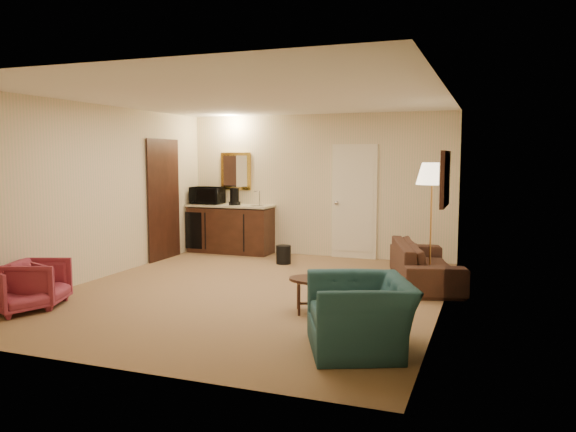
% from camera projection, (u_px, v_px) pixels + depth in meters
% --- Properties ---
extents(ground, '(6.00, 6.00, 0.00)m').
position_uv_depth(ground, '(252.00, 291.00, 7.65)').
color(ground, '#876144').
rests_on(ground, ground).
extents(room_walls, '(5.02, 6.01, 2.61)m').
position_uv_depth(room_walls, '(267.00, 164.00, 8.22)').
color(room_walls, beige).
rests_on(room_walls, ground).
extents(wetbar_cabinet, '(1.64, 0.58, 0.92)m').
position_uv_depth(wetbar_cabinet, '(231.00, 229.00, 10.71)').
color(wetbar_cabinet, '#3E2013').
rests_on(wetbar_cabinet, ground).
extents(sofa, '(1.12, 2.12, 0.80)m').
position_uv_depth(sofa, '(425.00, 256.00, 8.09)').
color(sofa, black).
rests_on(sofa, ground).
extents(teal_armchair, '(1.04, 1.23, 0.91)m').
position_uv_depth(teal_armchair, '(360.00, 303.00, 5.28)').
color(teal_armchair, '#214F52').
rests_on(teal_armchair, ground).
extents(rose_chair_near, '(0.73, 0.75, 0.60)m').
position_uv_depth(rose_chair_near, '(19.00, 287.00, 6.59)').
color(rose_chair_near, maroon).
rests_on(rose_chair_near, ground).
extents(rose_chair_far, '(0.75, 0.77, 0.63)m').
position_uv_depth(rose_chair_far, '(39.00, 281.00, 6.86)').
color(rose_chair_far, maroon).
rests_on(rose_chair_far, ground).
extents(coffee_table, '(0.83, 0.70, 0.41)m').
position_uv_depth(coffee_table, '(318.00, 295.00, 6.59)').
color(coffee_table, '#321810').
rests_on(coffee_table, ground).
extents(floor_lamp, '(0.57, 0.57, 1.75)m').
position_uv_depth(floor_lamp, '(431.00, 222.00, 8.18)').
color(floor_lamp, '#C98E43').
rests_on(floor_lamp, ground).
extents(waste_bin, '(0.26, 0.26, 0.32)m').
position_uv_depth(waste_bin, '(283.00, 255.00, 9.61)').
color(waste_bin, black).
rests_on(waste_bin, ground).
extents(microwave, '(0.60, 0.35, 0.40)m').
position_uv_depth(microwave, '(207.00, 194.00, 10.81)').
color(microwave, black).
rests_on(microwave, wetbar_cabinet).
extents(coffee_maker, '(0.18, 0.18, 0.32)m').
position_uv_depth(coffee_maker, '(235.00, 197.00, 10.57)').
color(coffee_maker, black).
rests_on(coffee_maker, wetbar_cabinet).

